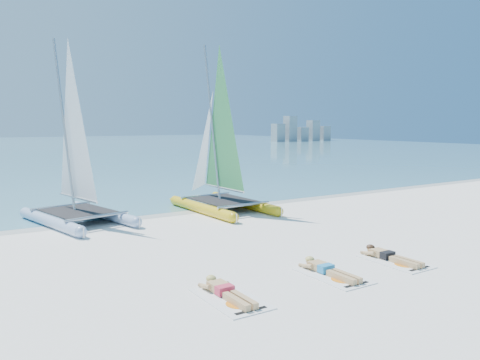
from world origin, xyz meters
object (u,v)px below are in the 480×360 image
object	(u,v)px
towel_c	(394,261)
sunbather_c	(389,256)
towel_b	(333,276)
catamaran_yellow	(216,156)
towel_a	(230,299)
sunbather_b	(327,269)
catamaran_blue	(75,166)
sunbather_a	(226,291)

from	to	relation	value
towel_c	sunbather_c	size ratio (longest dim) A/B	1.07
towel_b	catamaran_yellow	bearing A→B (deg)	77.52
towel_b	towel_c	xyz separation A→B (m)	(2.15, -0.02, 0.00)
towel_c	catamaran_yellow	bearing A→B (deg)	90.87
sunbather_c	catamaran_yellow	bearing A→B (deg)	90.89
towel_a	towel_b	distance (m)	2.77
catamaran_yellow	towel_c	world-z (taller)	catamaran_yellow
sunbather_b	towel_a	bearing A→B (deg)	-176.93
catamaran_blue	catamaran_yellow	size ratio (longest dim) A/B	0.97
sunbather_a	sunbather_c	distance (m)	4.91
towel_a	towel_b	size ratio (longest dim) A/B	1.00
sunbather_b	towel_c	size ratio (longest dim) A/B	0.93
towel_b	sunbather_b	distance (m)	0.22
towel_b	sunbather_b	xyz separation A→B (m)	(-0.00, 0.19, 0.11)
towel_a	sunbather_b	xyz separation A→B (m)	(2.77, 0.15, 0.11)
sunbather_a	sunbather_c	size ratio (longest dim) A/B	1.00
catamaran_yellow	sunbather_c	xyz separation A→B (m)	(0.14, -8.90, -2.10)
sunbather_b	towel_c	xyz separation A→B (m)	(2.15, -0.21, -0.11)
catamaran_blue	sunbather_a	world-z (taller)	catamaran_blue
towel_c	sunbather_a	bearing A→B (deg)	177.06
catamaran_blue	sunbather_a	bearing A→B (deg)	-97.40
sunbather_b	sunbather_c	size ratio (longest dim) A/B	1.00
catamaran_blue	sunbather_b	world-z (taller)	catamaran_blue
catamaran_blue	towel_a	distance (m)	9.60
catamaran_yellow	towel_c	distance (m)	9.35
towel_c	sunbather_c	distance (m)	0.22
catamaran_blue	towel_c	xyz separation A→B (m)	(5.75, -9.41, -2.04)
towel_b	sunbather_c	bearing A→B (deg)	4.68
sunbather_c	towel_a	bearing A→B (deg)	-178.46
towel_a	catamaran_yellow	bearing A→B (deg)	62.12
towel_c	towel_b	bearing A→B (deg)	179.56
catamaran_blue	catamaran_yellow	world-z (taller)	catamaran_yellow
sunbather_a	sunbather_c	bearing A→B (deg)	-0.70
sunbather_a	sunbather_c	xyz separation A→B (m)	(4.91, -0.06, 0.00)
sunbather_b	towel_b	bearing A→B (deg)	-90.00
towel_b	sunbather_c	xyz separation A→B (m)	(2.15, 0.18, 0.11)
catamaran_blue	towel_b	size ratio (longest dim) A/B	3.71
sunbather_a	towel_b	distance (m)	2.78
catamaran_blue	towel_b	world-z (taller)	catamaran_blue
towel_b	sunbather_b	size ratio (longest dim) A/B	1.07
towel_b	sunbather_a	bearing A→B (deg)	175.13
catamaran_blue	towel_c	bearing A→B (deg)	-71.19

